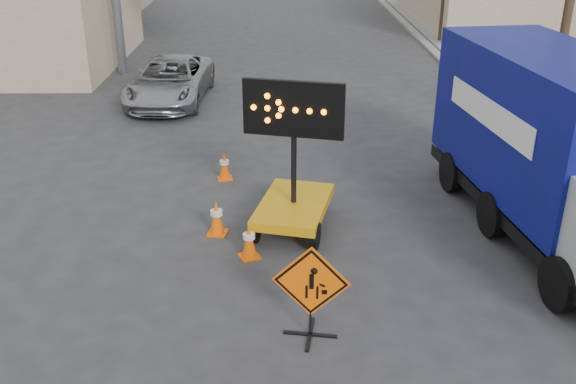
{
  "coord_description": "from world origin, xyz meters",
  "views": [
    {
      "loc": [
        -0.05,
        -8.21,
        6.46
      ],
      "look_at": [
        0.1,
        2.59,
        1.56
      ],
      "focal_mm": 40.0,
      "sensor_mm": 36.0,
      "label": 1
    }
  ],
  "objects_px": {
    "arrow_board": "(294,197)",
    "pickup_truck": "(170,80)",
    "box_truck": "(554,158)",
    "construction_sign": "(311,290)"
  },
  "relations": [
    {
      "from": "construction_sign",
      "to": "pickup_truck",
      "type": "xyz_separation_m",
      "value": [
        -4.31,
        13.56,
        -0.13
      ]
    },
    {
      "from": "pickup_truck",
      "to": "box_truck",
      "type": "relative_size",
      "value": 0.66
    },
    {
      "from": "construction_sign",
      "to": "box_truck",
      "type": "distance_m",
      "value": 6.27
    },
    {
      "from": "pickup_truck",
      "to": "arrow_board",
      "type": "bearing_deg",
      "value": -64.04
    },
    {
      "from": "pickup_truck",
      "to": "box_truck",
      "type": "distance_m",
      "value": 13.78
    },
    {
      "from": "construction_sign",
      "to": "pickup_truck",
      "type": "bearing_deg",
      "value": 116.58
    },
    {
      "from": "construction_sign",
      "to": "box_truck",
      "type": "bearing_deg",
      "value": 43.68
    },
    {
      "from": "construction_sign",
      "to": "arrow_board",
      "type": "xyz_separation_m",
      "value": [
        -0.19,
        3.8,
        -0.15
      ]
    },
    {
      "from": "arrow_board",
      "to": "pickup_truck",
      "type": "relative_size",
      "value": 0.61
    },
    {
      "from": "arrow_board",
      "to": "pickup_truck",
      "type": "height_order",
      "value": "arrow_board"
    }
  ]
}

